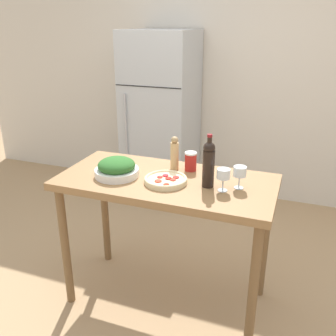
{
  "coord_description": "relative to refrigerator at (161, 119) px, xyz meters",
  "views": [
    {
      "loc": [
        0.76,
        -2.03,
        1.86
      ],
      "look_at": [
        0.0,
        0.03,
        0.99
      ],
      "focal_mm": 40.0,
      "sensor_mm": 36.0,
      "label": 1
    }
  ],
  "objects": [
    {
      "name": "prep_counter",
      "position": [
        0.64,
        -1.55,
        -0.08
      ],
      "size": [
        1.36,
        0.66,
        0.93
      ],
      "color": "olive",
      "rests_on": "ground_plane"
    },
    {
      "name": "salt_canister",
      "position": [
        0.74,
        -1.36,
        0.1
      ],
      "size": [
        0.08,
        0.08,
        0.13
      ],
      "color": "#B2231E",
      "rests_on": "prep_counter"
    },
    {
      "name": "wine_bottle",
      "position": [
        0.91,
        -1.57,
        0.19
      ],
      "size": [
        0.07,
        0.07,
        0.32
      ],
      "color": "black",
      "rests_on": "prep_counter"
    },
    {
      "name": "wine_glass_far",
      "position": [
        1.09,
        -1.54,
        0.14
      ],
      "size": [
        0.08,
        0.08,
        0.14
      ],
      "color": "silver",
      "rests_on": "prep_counter"
    },
    {
      "name": "salad_bowl",
      "position": [
        0.33,
        -1.62,
        0.09
      ],
      "size": [
        0.28,
        0.28,
        0.12
      ],
      "color": "white",
      "rests_on": "prep_counter"
    },
    {
      "name": "pepper_mill",
      "position": [
        0.63,
        -1.38,
        0.15
      ],
      "size": [
        0.05,
        0.05,
        0.23
      ],
      "color": "tan",
      "rests_on": "prep_counter"
    },
    {
      "name": "refrigerator",
      "position": [
        0.0,
        0.0,
        0.0
      ],
      "size": [
        0.68,
        0.71,
        1.78
      ],
      "color": "#B7BCC1",
      "rests_on": "ground_plane"
    },
    {
      "name": "wall_back",
      "position": [
        0.64,
        0.39,
        0.41
      ],
      "size": [
        6.4,
        0.06,
        2.6
      ],
      "color": "silver",
      "rests_on": "ground_plane"
    },
    {
      "name": "homemade_pizza",
      "position": [
        0.66,
        -1.61,
        0.06
      ],
      "size": [
        0.27,
        0.27,
        0.04
      ],
      "color": "beige",
      "rests_on": "prep_counter"
    },
    {
      "name": "ground_plane",
      "position": [
        0.64,
        -1.55,
        -0.89
      ],
      "size": [
        14.0,
        14.0,
        0.0
      ],
      "primitive_type": "plane",
      "color": "tan"
    },
    {
      "name": "wine_glass_near",
      "position": [
        1.01,
        -1.61,
        0.14
      ],
      "size": [
        0.08,
        0.08,
        0.14
      ],
      "color": "silver",
      "rests_on": "prep_counter"
    }
  ]
}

